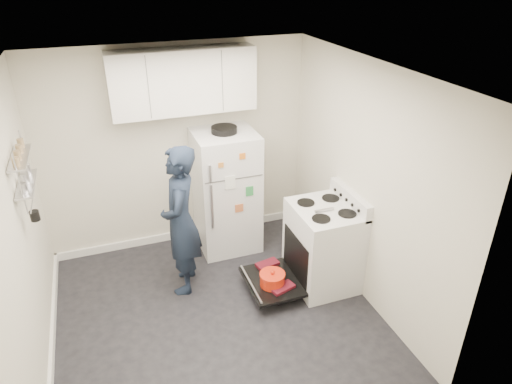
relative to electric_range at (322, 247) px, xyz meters
name	(u,v)px	position (x,y,z in m)	size (l,w,h in m)	color
room	(208,214)	(-1.29, -0.12, 0.74)	(3.21, 3.21, 2.51)	black
electric_range	(322,247)	(0.00, 0.00, 0.00)	(0.66, 0.76, 1.10)	silver
open_oven_door	(272,280)	(-0.60, -0.02, -0.28)	(0.55, 0.71, 0.22)	black
refrigerator	(226,191)	(-0.77, 1.10, 0.30)	(0.72, 0.74, 1.59)	silver
upper_cabinets	(183,81)	(-1.16, 1.28, 1.63)	(1.60, 0.33, 0.70)	silver
wall_shelf_rack	(23,171)	(-2.78, 0.34, 1.21)	(0.14, 0.60, 0.61)	#B2B2B7
person	(181,221)	(-1.45, 0.45, 0.37)	(0.61, 0.40, 1.68)	#151F30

